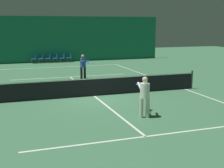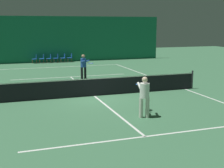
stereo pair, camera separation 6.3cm
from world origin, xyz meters
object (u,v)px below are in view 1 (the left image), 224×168
object	(u,v)px
courtside_chair_1	(42,58)
player_near	(145,94)
player_far	(83,65)
courtside_chair_0	(34,58)
courtside_chair_4	(63,57)
tennis_net	(94,86)
courtside_chair_2	(49,58)
courtside_chair_5	(70,57)
courtside_chair_3	(56,58)

from	to	relation	value
courtside_chair_1	player_near	bearing A→B (deg)	5.46
player_near	player_far	size ratio (longest dim) A/B	0.99
courtside_chair_0	courtside_chair_4	bearing A→B (deg)	90.00
tennis_net	player_far	world-z (taller)	player_far
player_near	courtside_chair_2	xyz separation A→B (m)	(-1.19, 19.62, -0.49)
player_far	courtside_chair_1	world-z (taller)	player_far
player_near	courtside_chair_4	bearing A→B (deg)	11.36
tennis_net	courtside_chair_5	xyz separation A→B (m)	(1.77, 15.29, -0.03)
courtside_chair_0	courtside_chair_3	xyz separation A→B (m)	(2.07, 0.00, 0.00)
courtside_chair_0	courtside_chair_5	size ratio (longest dim) A/B	1.00
courtside_chair_0	courtside_chair_3	bearing A→B (deg)	90.00
tennis_net	player_far	bearing A→B (deg)	82.30
player_far	courtside_chair_3	size ratio (longest dim) A/B	2.02
tennis_net	player_far	distance (m)	5.24
player_near	courtside_chair_5	distance (m)	19.65
tennis_net	courtside_chair_0	world-z (taller)	tennis_net
courtside_chair_0	courtside_chair_1	size ratio (longest dim) A/B	1.00
courtside_chair_2	courtside_chair_4	size ratio (longest dim) A/B	1.00
courtside_chair_0	courtside_chair_5	distance (m)	3.44
courtside_chair_1	courtside_chair_5	bearing A→B (deg)	90.00
courtside_chair_2	tennis_net	bearing A→B (deg)	1.11
courtside_chair_1	courtside_chair_4	distance (m)	2.07
courtside_chair_3	player_near	bearing A→B (deg)	1.45
player_far	courtside_chair_2	distance (m)	10.17
courtside_chair_5	courtside_chair_4	bearing A→B (deg)	-90.00
courtside_chair_0	courtside_chair_2	bearing A→B (deg)	90.00
tennis_net	player_near	bearing A→B (deg)	-78.38
tennis_net	player_far	size ratio (longest dim) A/B	7.07
courtside_chair_5	tennis_net	bearing A→B (deg)	-6.61
tennis_net	courtside_chair_3	world-z (taller)	tennis_net
player_far	courtside_chair_5	size ratio (longest dim) A/B	2.02
courtside_chair_1	courtside_chair_0	bearing A→B (deg)	-90.00
tennis_net	courtside_chair_0	distance (m)	15.38
player_far	courtside_chair_1	xyz separation A→B (m)	(-1.68, 10.11, -0.50)
courtside_chair_4	player_far	bearing A→B (deg)	-2.17
courtside_chair_0	courtside_chair_4	size ratio (longest dim) A/B	1.00
player_far	courtside_chair_5	distance (m)	10.18
courtside_chair_1	courtside_chair_4	bearing A→B (deg)	90.00
courtside_chair_4	courtside_chair_5	world-z (taller)	same
player_far	courtside_chair_0	size ratio (longest dim) A/B	2.02
tennis_net	courtside_chair_4	size ratio (longest dim) A/B	14.29
courtside_chair_0	courtside_chair_2	size ratio (longest dim) A/B	1.00
player_far	courtside_chair_3	world-z (taller)	player_far
courtside_chair_1	player_far	bearing A→B (deg)	9.45
player_far	courtside_chair_2	bearing A→B (deg)	169.79
courtside_chair_0	courtside_chair_5	bearing A→B (deg)	90.00
player_far	courtside_chair_4	xyz separation A→B (m)	(0.38, 10.11, -0.50)
tennis_net	courtside_chair_5	size ratio (longest dim) A/B	14.29
courtside_chair_4	courtside_chair_0	bearing A→B (deg)	-90.00
player_near	courtside_chair_0	xyz separation A→B (m)	(-2.56, 19.62, -0.49)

